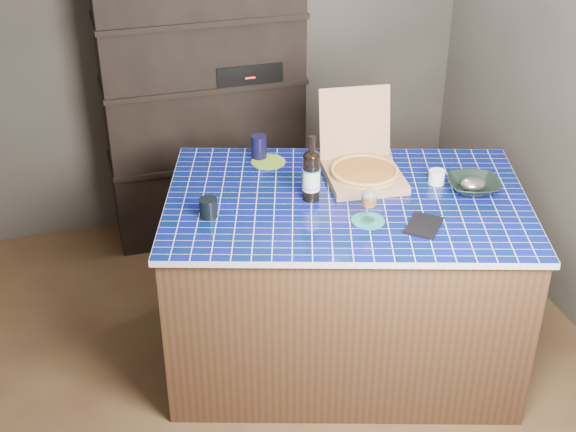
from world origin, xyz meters
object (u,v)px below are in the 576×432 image
object	(u,v)px
dvd_case	(424,226)
bowl	(473,185)
mead_bottle	(311,175)
kitchen_island	(344,280)
pizza_box	(363,169)
wine_glass	(369,199)

from	to	relation	value
dvd_case	bowl	xyz separation A→B (m)	(0.37, 0.24, 0.02)
bowl	mead_bottle	bearing A→B (deg)	169.51
kitchen_island	pizza_box	size ratio (longest dim) A/B	4.10
mead_bottle	kitchen_island	bearing A→B (deg)	-15.64
kitchen_island	dvd_case	xyz separation A→B (m)	(0.24, -0.34, 0.48)
pizza_box	bowl	size ratio (longest dim) A/B	1.94
pizza_box	mead_bottle	bearing A→B (deg)	-152.66
mead_bottle	bowl	distance (m)	0.79
pizza_box	dvd_case	world-z (taller)	pizza_box
wine_glass	dvd_case	xyz separation A→B (m)	(0.22, -0.11, -0.11)
pizza_box	dvd_case	distance (m)	0.52
mead_bottle	dvd_case	world-z (taller)	mead_bottle
wine_glass	bowl	bearing A→B (deg)	12.34
pizza_box	wine_glass	distance (m)	0.42
dvd_case	pizza_box	bearing A→B (deg)	140.25
pizza_box	wine_glass	size ratio (longest dim) A/B	2.94
kitchen_island	pizza_box	bearing A→B (deg)	66.31
pizza_box	dvd_case	xyz separation A→B (m)	(0.10, -0.51, -0.05)
pizza_box	wine_glass	bearing A→B (deg)	-101.70
pizza_box	dvd_case	size ratio (longest dim) A/B	2.51
kitchen_island	pizza_box	world-z (taller)	pizza_box
kitchen_island	bowl	xyz separation A→B (m)	(0.61, -0.10, 0.50)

